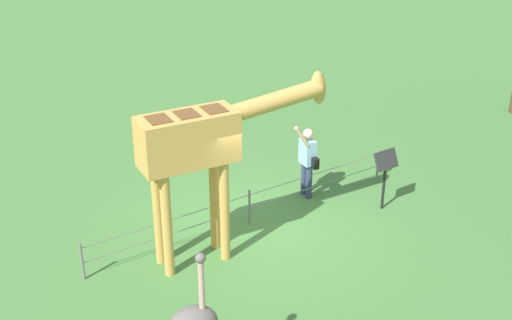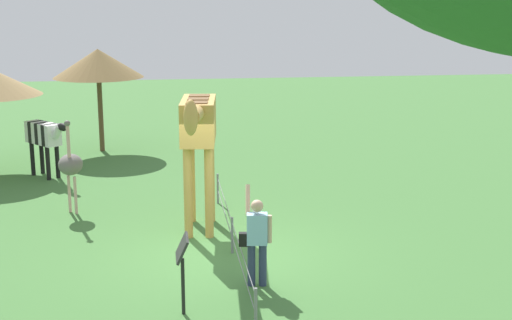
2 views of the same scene
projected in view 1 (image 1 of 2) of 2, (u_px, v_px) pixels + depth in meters
ground_plane at (255, 226)px, 13.31m from camera, size 60.00×60.00×0.00m
giraffe at (204, 145)px, 11.38m from camera, size 3.65×0.87×3.27m
visitor at (307, 159)px, 14.09m from camera, size 0.59×0.59×1.76m
info_sign at (385, 168)px, 13.57m from camera, size 0.56×0.21×1.32m
wire_fence at (249, 205)px, 13.27m from camera, size 7.05×0.05×0.75m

